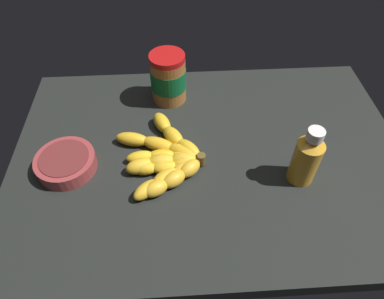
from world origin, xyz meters
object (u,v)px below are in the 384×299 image
at_px(peanut_butter_jar, 168,78).
at_px(small_bowl, 66,163).
at_px(banana_bunch, 166,158).
at_px(honey_bottle, 306,158).

bearing_deg(peanut_butter_jar, small_bowl, -135.46).
height_order(banana_bunch, peanut_butter_jar, peanut_butter_jar).
height_order(banana_bunch, small_bowl, small_bowl).
bearing_deg(honey_bottle, banana_bunch, 168.66).
xyz_separation_m(banana_bunch, peanut_butter_jar, (0.01, 0.24, 0.05)).
relative_size(banana_bunch, honey_bottle, 1.85).
height_order(peanut_butter_jar, honey_bottle, honey_bottle).
height_order(honey_bottle, small_bowl, honey_bottle).
bearing_deg(small_bowl, honey_bottle, -6.42).
xyz_separation_m(banana_bunch, honey_bottle, (0.30, -0.06, 0.05)).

